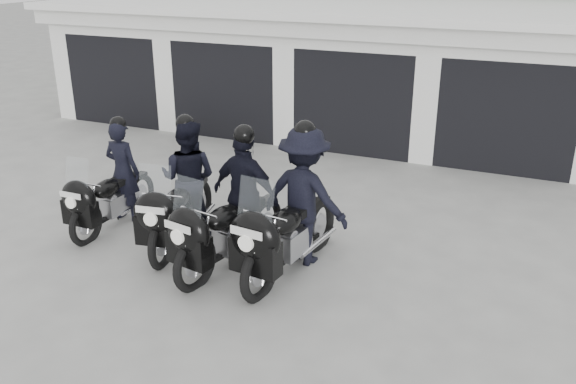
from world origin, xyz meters
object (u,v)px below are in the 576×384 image
at_px(police_bike_c, 237,205).
at_px(police_bike_a, 112,184).
at_px(police_bike_d, 297,206).
at_px(police_bike_b, 184,188).

bearing_deg(police_bike_c, police_bike_a, -175.96).
xyz_separation_m(police_bike_a, police_bike_d, (3.20, -0.11, 0.19)).
height_order(police_bike_b, police_bike_c, police_bike_c).
xyz_separation_m(police_bike_a, police_bike_b, (1.31, 0.03, 0.12)).
distance_m(police_bike_c, police_bike_d, 0.85).
distance_m(police_bike_a, police_bike_d, 3.20).
distance_m(police_bike_a, police_bike_c, 2.39).
bearing_deg(police_bike_b, police_bike_d, -13.85).
relative_size(police_bike_b, police_bike_c, 0.98).
height_order(police_bike_a, police_bike_b, police_bike_b).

